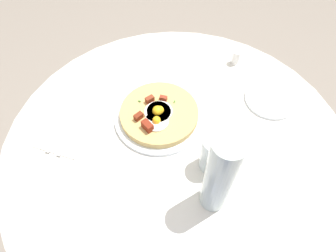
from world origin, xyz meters
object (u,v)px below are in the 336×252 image
dining_table (176,169)px  salt_shaker (236,57)px  breakfast_pizza (159,113)px  bread_plate (271,99)px  fork (62,128)px  knife (73,131)px  water_glass (213,154)px  pizza_plate (159,117)px  water_bottle (220,176)px

dining_table → salt_shaker: bearing=-90.1°
breakfast_pizza → bread_plate: size_ratio=1.43×
fork → knife: 0.04m
salt_shaker → knife: bearing=61.9°
fork → salt_shaker: bearing=135.5°
water_glass → salt_shaker: 0.43m
breakfast_pizza → knife: bearing=43.4°
salt_shaker → bread_plate: bearing=150.6°
knife → dining_table: bearing=101.4°
pizza_plate → fork: size_ratio=1.55×
knife → salt_shaker: salt_shaker is taller
knife → water_glass: water_glass is taller
bread_plate → knife: size_ratio=0.93×
dining_table → bread_plate: (-0.17, -0.30, 0.18)m
breakfast_pizza → water_bottle: 0.32m
dining_table → fork: (0.32, 0.14, 0.18)m
fork → breakfast_pizza: bearing=116.0°
knife → salt_shaker: bearing=137.9°
dining_table → knife: size_ratio=5.70×
fork → water_glass: size_ratio=1.47×
breakfast_pizza → knife: 0.26m
pizza_plate → fork: pizza_plate is taller
dining_table → knife: 0.36m
dining_table → water_bottle: 0.36m
fork → salt_shaker: size_ratio=3.56×
pizza_plate → breakfast_pizza: size_ratio=1.16×
water_bottle → salt_shaker: 0.54m
fork → bread_plate: bearing=118.1°
knife → fork: bearing=-90.0°
water_glass → water_bottle: size_ratio=0.45×
bread_plate → salt_shaker: (0.17, -0.10, 0.02)m
bread_plate → water_bottle: water_bottle is taller
dining_table → water_bottle: (-0.17, 0.10, 0.31)m
salt_shaker → fork: bearing=59.5°
knife → water_bottle: bearing=80.6°
pizza_plate → salt_shaker: bearing=-105.1°
water_bottle → knife: bearing=4.6°
knife → bread_plate: bearing=119.7°
fork → water_bottle: (-0.49, -0.04, 0.13)m
pizza_plate → fork: bearing=40.4°
pizza_plate → knife: pizza_plate is taller
bread_plate → fork: 0.66m
salt_shaker → water_glass: bearing=105.8°
fork → salt_shaker: (-0.32, -0.54, 0.02)m
fork → knife: size_ratio=1.00×
dining_table → bread_plate: bearing=-119.9°
water_glass → salt_shaker: bearing=-74.2°
fork → knife: same height
dining_table → water_bottle: water_bottle is taller
salt_shaker → breakfast_pizza: bearing=75.1°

